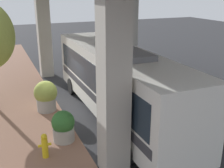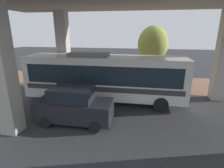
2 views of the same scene
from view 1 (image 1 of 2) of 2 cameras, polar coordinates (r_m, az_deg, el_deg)
ground_plane at (r=15.90m, az=-10.53°, el=-4.65°), size 80.00×80.00×0.00m
sidewalk_strip at (r=15.62m, az=-21.36°, el=-6.09°), size 6.00×40.00×0.02m
bus at (r=13.76m, az=0.90°, el=0.91°), size 2.68×11.82×3.72m
fire_hydrant at (r=11.34m, az=-13.50°, el=-12.08°), size 0.50×0.24×1.03m
planter_front at (r=15.30m, az=-13.29°, el=-2.33°), size 1.23×1.23×1.66m
planter_middle at (r=12.24m, az=-9.85°, el=-8.48°), size 0.98×0.98×1.38m
parked_car at (r=15.05m, az=15.37°, el=-2.10°), size 1.90×4.41×2.17m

